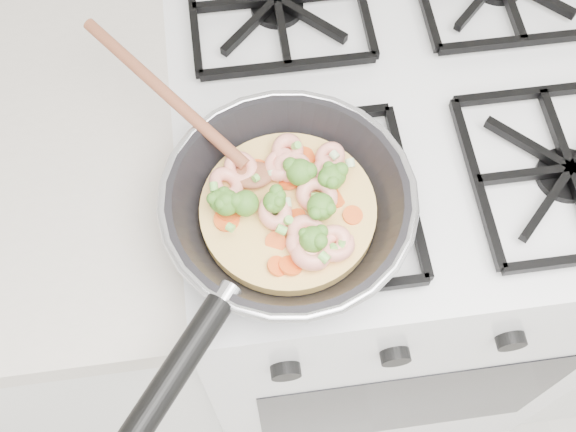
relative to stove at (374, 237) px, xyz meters
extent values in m
cube|color=white|center=(0.00, 0.00, -0.01)|extent=(0.60, 0.60, 0.90)
cube|color=black|center=(0.00, -0.30, -0.01)|extent=(0.48, 0.00, 0.40)
cube|color=black|center=(0.00, 0.00, 0.45)|extent=(0.56, 0.56, 0.02)
torus|color=#B5B5BC|center=(-0.18, -0.17, 0.51)|extent=(0.27, 0.27, 0.01)
cylinder|color=black|center=(-0.31, -0.34, 0.51)|extent=(0.13, 0.15, 0.03)
cylinder|color=#FFD16E|center=(-0.18, -0.17, 0.48)|extent=(0.19, 0.19, 0.02)
ellipsoid|color=brown|center=(-0.21, -0.13, 0.50)|extent=(0.05, 0.06, 0.01)
cylinder|color=brown|center=(-0.30, -0.03, 0.53)|extent=(0.17, 0.20, 0.05)
torus|color=#FFAF96|center=(-0.17, -0.22, 0.50)|extent=(0.06, 0.06, 0.02)
torus|color=#FFAF96|center=(-0.14, -0.23, 0.50)|extent=(0.05, 0.05, 0.02)
torus|color=#FFAF96|center=(-0.15, -0.17, 0.50)|extent=(0.06, 0.07, 0.03)
torus|color=#FFAF96|center=(-0.17, -0.13, 0.50)|extent=(0.05, 0.05, 0.02)
torus|color=#FFAF96|center=(-0.16, -0.23, 0.50)|extent=(0.06, 0.06, 0.03)
torus|color=#FFAF96|center=(-0.13, -0.14, 0.50)|extent=(0.06, 0.06, 0.02)
torus|color=#FFAF96|center=(-0.13, -0.12, 0.50)|extent=(0.05, 0.05, 0.02)
torus|color=#FFAF96|center=(-0.24, -0.14, 0.50)|extent=(0.06, 0.06, 0.03)
torus|color=#FFAF96|center=(-0.14, -0.22, 0.50)|extent=(0.04, 0.05, 0.03)
torus|color=#FFAF96|center=(-0.22, -0.12, 0.50)|extent=(0.06, 0.06, 0.02)
torus|color=#FFAF96|center=(-0.19, -0.18, 0.50)|extent=(0.06, 0.05, 0.02)
torus|color=#FFAF96|center=(-0.18, -0.12, 0.50)|extent=(0.06, 0.06, 0.02)
torus|color=#FFAF96|center=(-0.16, -0.21, 0.50)|extent=(0.06, 0.06, 0.02)
torus|color=#FFAF96|center=(-0.17, -0.11, 0.50)|extent=(0.05, 0.05, 0.02)
ellipsoid|color=#508B2D|center=(-0.15, -0.19, 0.51)|extent=(0.04, 0.04, 0.03)
ellipsoid|color=#508B2D|center=(-0.22, -0.17, 0.51)|extent=(0.04, 0.04, 0.03)
ellipsoid|color=#508B2D|center=(-0.16, -0.22, 0.51)|extent=(0.04, 0.04, 0.03)
ellipsoid|color=#508B2D|center=(-0.13, -0.15, 0.51)|extent=(0.04, 0.04, 0.03)
ellipsoid|color=#508B2D|center=(-0.24, -0.17, 0.51)|extent=(0.04, 0.04, 0.03)
ellipsoid|color=#508B2D|center=(-0.16, -0.14, 0.51)|extent=(0.04, 0.04, 0.03)
ellipsoid|color=#508B2D|center=(-0.19, -0.17, 0.51)|extent=(0.03, 0.03, 0.02)
ellipsoid|color=#508B2D|center=(-0.13, -0.15, 0.51)|extent=(0.03, 0.03, 0.03)
ellipsoid|color=#508B2D|center=(-0.25, -0.16, 0.51)|extent=(0.03, 0.03, 0.03)
cylinder|color=orange|center=(-0.20, -0.21, 0.49)|extent=(0.03, 0.03, 0.01)
cylinder|color=orange|center=(-0.17, -0.14, 0.49)|extent=(0.03, 0.03, 0.01)
cylinder|color=orange|center=(-0.11, -0.19, 0.49)|extent=(0.03, 0.03, 0.01)
cylinder|color=orange|center=(-0.25, -0.18, 0.49)|extent=(0.03, 0.03, 0.01)
cylinder|color=orange|center=(-0.17, -0.18, 0.49)|extent=(0.03, 0.03, 0.00)
cylinder|color=orange|center=(-0.19, -0.24, 0.49)|extent=(0.03, 0.03, 0.01)
cylinder|color=orange|center=(-0.24, -0.17, 0.49)|extent=(0.03, 0.03, 0.01)
cylinder|color=orange|center=(-0.15, -0.11, 0.49)|extent=(0.03, 0.03, 0.01)
cylinder|color=orange|center=(-0.20, -0.12, 0.49)|extent=(0.03, 0.03, 0.01)
cylinder|color=orange|center=(-0.13, -0.17, 0.49)|extent=(0.03, 0.04, 0.01)
cylinder|color=orange|center=(-0.14, -0.22, 0.49)|extent=(0.03, 0.03, 0.01)
cylinder|color=orange|center=(-0.20, -0.24, 0.49)|extent=(0.03, 0.03, 0.01)
cylinder|color=orange|center=(-0.20, -0.12, 0.49)|extent=(0.03, 0.03, 0.01)
cylinder|color=#79CD52|center=(-0.16, -0.11, 0.51)|extent=(0.01, 0.01, 0.01)
cylinder|color=#79CD52|center=(-0.24, -0.16, 0.51)|extent=(0.01, 0.01, 0.01)
cylinder|color=#79CD52|center=(-0.15, -0.17, 0.51)|extent=(0.01, 0.01, 0.01)
cylinder|color=#79CD52|center=(-0.18, -0.20, 0.51)|extent=(0.01, 0.01, 0.01)
cylinder|color=beige|center=(-0.19, -0.13, 0.50)|extent=(0.01, 0.01, 0.01)
cylinder|color=#79CD52|center=(-0.17, -0.13, 0.51)|extent=(0.01, 0.01, 0.01)
cylinder|color=#79CD52|center=(-0.19, -0.21, 0.51)|extent=(0.01, 0.01, 0.01)
cylinder|color=beige|center=(-0.18, -0.17, 0.50)|extent=(0.01, 0.01, 0.01)
cylinder|color=#79CD52|center=(-0.14, -0.23, 0.51)|extent=(0.01, 0.01, 0.01)
cylinder|color=#79CD52|center=(-0.24, -0.20, 0.51)|extent=(0.01, 0.01, 0.01)
cylinder|color=beige|center=(-0.12, -0.13, 0.51)|extent=(0.01, 0.01, 0.01)
cylinder|color=#79CD52|center=(-0.21, -0.14, 0.51)|extent=(0.01, 0.01, 0.01)
cylinder|color=#79CD52|center=(-0.15, -0.24, 0.51)|extent=(0.01, 0.01, 0.01)
cylinder|color=beige|center=(-0.11, -0.14, 0.51)|extent=(0.01, 0.01, 0.01)
cylinder|color=#79CD52|center=(-0.25, -0.15, 0.51)|extent=(0.01, 0.01, 0.01)
cylinder|color=#79CD52|center=(-0.13, -0.23, 0.51)|extent=(0.01, 0.01, 0.01)
camera|label=1|loc=(-0.23, -0.52, 1.17)|focal=44.74mm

